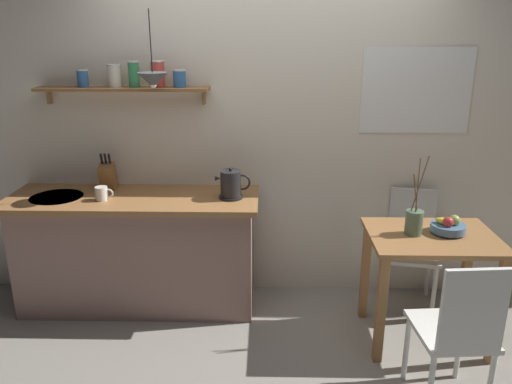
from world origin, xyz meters
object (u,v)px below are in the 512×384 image
object	(u,v)px
knife_block	(108,176)
pendant_lamp	(153,80)
dining_table	(430,256)
twig_vase	(414,222)
coffee_mug_by_sink	(102,193)
electric_kettle	(231,185)
dining_chair_far	(411,242)
fruit_bowl	(448,226)
dining_chair_near	(459,330)

from	to	relation	value
knife_block	pendant_lamp	bearing A→B (deg)	-20.60
dining_table	pendant_lamp	world-z (taller)	pendant_lamp
twig_vase	knife_block	xyz separation A→B (m)	(-2.15, 0.52, 0.14)
twig_vase	coffee_mug_by_sink	xyz separation A→B (m)	(-2.13, 0.29, 0.08)
knife_block	coffee_mug_by_sink	world-z (taller)	knife_block
electric_kettle	coffee_mug_by_sink	size ratio (longest dim) A/B	1.98
twig_vase	knife_block	distance (m)	2.22
dining_chair_far	fruit_bowl	size ratio (longest dim) A/B	3.96
dining_chair_near	fruit_bowl	distance (m)	0.81
dining_chair_near	dining_chair_far	size ratio (longest dim) A/B	1.06
dining_chair_near	coffee_mug_by_sink	world-z (taller)	coffee_mug_by_sink
dining_chair_near	pendant_lamp	size ratio (longest dim) A/B	1.85
pendant_lamp	twig_vase	bearing A→B (deg)	-11.92
dining_chair_near	dining_chair_far	world-z (taller)	dining_chair_near
dining_table	dining_chair_far	xyz separation A→B (m)	(0.02, 0.51, -0.12)
dining_table	dining_chair_far	size ratio (longest dim) A/B	0.93
twig_vase	coffee_mug_by_sink	distance (m)	2.15
dining_table	coffee_mug_by_sink	size ratio (longest dim) A/B	6.43
electric_kettle	knife_block	bearing A→B (deg)	169.86
dining_chair_near	coffee_mug_by_sink	distance (m)	2.46
fruit_bowl	electric_kettle	xyz separation A→B (m)	(-1.45, 0.33, 0.17)
twig_vase	electric_kettle	world-z (taller)	twig_vase
fruit_bowl	pendant_lamp	bearing A→B (deg)	170.07
dining_chair_far	twig_vase	distance (m)	0.63
coffee_mug_by_sink	pendant_lamp	distance (m)	0.88
coffee_mug_by_sink	pendant_lamp	size ratio (longest dim) A/B	0.25
knife_block	dining_table	bearing A→B (deg)	-13.18
dining_chair_near	coffee_mug_by_sink	bearing A→B (deg)	155.59
dining_chair_far	coffee_mug_by_sink	size ratio (longest dim) A/B	6.90
knife_block	coffee_mug_by_sink	bearing A→B (deg)	-84.27
twig_vase	coffee_mug_by_sink	world-z (taller)	twig_vase
twig_vase	pendant_lamp	xyz separation A→B (m)	(-1.73, 0.37, 0.86)
coffee_mug_by_sink	fruit_bowl	bearing A→B (deg)	-6.49
electric_kettle	knife_block	xyz separation A→B (m)	(-0.94, 0.17, 0.01)
dining_chair_near	electric_kettle	xyz separation A→B (m)	(-1.29, 1.07, 0.47)
dining_table	fruit_bowl	distance (m)	0.23
dining_chair_near	twig_vase	world-z (taller)	twig_vase
electric_kettle	knife_block	size ratio (longest dim) A/B	0.88
fruit_bowl	dining_chair_far	bearing A→B (deg)	100.14
dining_chair_far	knife_block	bearing A→B (deg)	179.29
coffee_mug_by_sink	pendant_lamp	xyz separation A→B (m)	(0.40, 0.08, 0.78)
dining_chair_near	coffee_mug_by_sink	size ratio (longest dim) A/B	7.28
dining_chair_near	knife_block	bearing A→B (deg)	151.02
fruit_bowl	coffee_mug_by_sink	bearing A→B (deg)	173.51
fruit_bowl	coffee_mug_by_sink	size ratio (longest dim) A/B	1.74
dining_chair_far	electric_kettle	xyz separation A→B (m)	(-1.36, -0.14, 0.50)
dining_chair_far	knife_block	xyz separation A→B (m)	(-2.30, 0.03, 0.51)
dining_table	coffee_mug_by_sink	world-z (taller)	coffee_mug_by_sink
coffee_mug_by_sink	twig_vase	bearing A→B (deg)	-7.76
coffee_mug_by_sink	dining_chair_near	bearing A→B (deg)	-24.41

